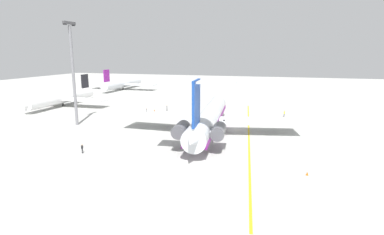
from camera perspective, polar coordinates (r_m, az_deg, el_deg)
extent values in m
plane|color=#ADADA8|center=(70.20, 8.35, -2.40)|extent=(333.40, 333.40, 0.00)
cylinder|color=silver|center=(67.31, 3.27, 0.17)|extent=(39.85, 8.17, 4.23)
cone|color=silver|center=(86.68, 4.95, 2.81)|extent=(4.79, 4.48, 4.06)
cone|color=silver|center=(48.20, 0.24, -4.14)|extent=(6.49, 4.19, 3.59)
cube|color=#7A197F|center=(67.51, 3.26, -0.62)|extent=(38.98, 8.16, 0.93)
cube|color=silver|center=(70.48, -5.48, 0.06)|extent=(6.69, 17.64, 0.42)
cube|color=silver|center=(67.86, 12.54, -0.64)|extent=(10.05, 18.59, 0.42)
cylinder|color=#515156|center=(54.70, -2.11, -2.26)|extent=(5.50, 2.97, 2.45)
cube|color=silver|center=(54.55, -1.35, -2.29)|extent=(3.29, 1.66, 0.51)
cylinder|color=#515156|center=(53.66, 5.01, -2.58)|extent=(5.50, 2.97, 2.45)
cube|color=silver|center=(53.73, 4.22, -2.54)|extent=(3.29, 1.66, 0.51)
cube|color=#19429E|center=(49.53, 0.80, 2.80)|extent=(5.74, 0.99, 7.48)
cube|color=silver|center=(49.36, -3.19, 6.77)|extent=(4.56, 6.53, 0.30)
cube|color=silver|center=(48.21, 4.72, 6.63)|extent=(4.56, 6.53, 0.30)
cylinder|color=black|center=(79.48, 4.37, 0.57)|extent=(0.46, 0.46, 3.21)
cylinder|color=black|center=(66.96, 0.23, -1.56)|extent=(0.46, 0.46, 3.21)
cylinder|color=black|center=(66.12, 6.01, -1.80)|extent=(0.46, 0.46, 3.21)
cylinder|color=white|center=(109.78, -23.19, 3.46)|extent=(30.74, 4.12, 3.67)
cone|color=white|center=(98.42, -28.71, 2.07)|extent=(3.05, 3.53, 3.49)
cube|color=white|center=(104.57, -19.37, 3.16)|extent=(5.54, 14.09, 0.44)
cube|color=white|center=(115.53, -26.62, 3.35)|extent=(5.54, 14.09, 0.44)
cube|color=black|center=(119.67, -19.49, 6.46)|extent=(4.01, 0.43, 5.00)
cylinder|color=black|center=(110.01, -23.12, 2.63)|extent=(0.44, 0.44, 2.47)
cylinder|color=silver|center=(151.38, -12.88, 6.28)|extent=(32.56, 4.08, 3.89)
cone|color=silver|center=(165.68, -10.11, 6.87)|extent=(3.20, 3.71, 3.70)
cube|color=silver|center=(156.22, -15.89, 6.15)|extent=(5.74, 14.89, 0.47)
cube|color=silver|center=(147.05, -9.67, 6.10)|extent=(5.74, 14.89, 0.47)
cube|color=#7A197F|center=(139.20, -15.76, 7.56)|extent=(4.25, 0.41, 5.31)
cylinder|color=black|center=(151.55, -12.85, 5.64)|extent=(0.47, 0.47, 2.62)
cylinder|color=black|center=(57.05, -19.96, -5.98)|extent=(0.10, 0.10, 0.81)
cylinder|color=black|center=(57.11, -19.84, -5.95)|extent=(0.10, 0.10, 0.81)
cylinder|color=#262628|center=(56.87, -19.95, -5.27)|extent=(0.27, 0.27, 0.64)
sphere|color=tan|center=(56.74, -19.99, -4.84)|extent=(0.25, 0.25, 0.25)
cylinder|color=#262628|center=(56.78, -20.11, -5.27)|extent=(0.07, 0.07, 0.54)
cylinder|color=#262628|center=(56.94, -19.80, -5.20)|extent=(0.07, 0.07, 0.54)
cylinder|color=black|center=(87.98, 16.95, 0.41)|extent=(0.10, 0.10, 0.84)
cylinder|color=black|center=(87.85, 16.91, 0.39)|extent=(0.10, 0.10, 0.84)
cylinder|color=yellow|center=(87.77, 16.96, 0.88)|extent=(0.28, 0.28, 0.66)
sphere|color=tan|center=(87.69, 16.98, 1.18)|extent=(0.26, 0.26, 0.26)
cylinder|color=yellow|center=(87.94, 17.00, 0.92)|extent=(0.08, 0.08, 0.56)
cylinder|color=yellow|center=(87.60, 16.92, 0.89)|extent=(0.08, 0.08, 0.56)
cylinder|color=black|center=(89.20, -8.52, 0.94)|extent=(0.10, 0.10, 0.79)
cylinder|color=black|center=(89.06, -8.51, 0.92)|extent=(0.10, 0.10, 0.79)
cylinder|color=gray|center=(89.00, -8.53, 1.38)|extent=(0.26, 0.26, 0.62)
sphere|color=#8C6647|center=(88.92, -8.54, 1.65)|extent=(0.25, 0.25, 0.25)
cylinder|color=gray|center=(89.16, -8.54, 1.42)|extent=(0.07, 0.07, 0.53)
cylinder|color=gray|center=(88.82, -8.52, 1.38)|extent=(0.07, 0.07, 0.53)
cylinder|color=black|center=(93.18, -4.77, 1.52)|extent=(0.10, 0.10, 0.84)
cylinder|color=black|center=(93.24, -4.69, 1.53)|extent=(0.10, 0.10, 0.84)
cylinder|color=gray|center=(93.08, -4.74, 1.98)|extent=(0.28, 0.28, 0.67)
sphere|color=#DBB28E|center=(93.00, -4.74, 2.27)|extent=(0.26, 0.26, 0.26)
cylinder|color=gray|center=(93.00, -4.84, 1.99)|extent=(0.08, 0.08, 0.57)
cylinder|color=gray|center=(93.14, -4.63, 2.01)|extent=(0.08, 0.08, 0.57)
cone|color=#EA590F|center=(47.56, 20.82, -9.80)|extent=(0.40, 0.40, 0.55)
cone|color=#EA590F|center=(93.02, -7.08, 1.36)|extent=(0.40, 0.40, 0.55)
cube|color=gold|center=(66.76, 10.63, -3.23)|extent=(74.25, 8.48, 0.01)
cylinder|color=slate|center=(78.25, -21.39, 7.16)|extent=(0.70, 0.70, 23.62)
cube|color=#424244|center=(78.35, -22.10, 16.15)|extent=(4.00, 0.60, 0.60)
cube|color=#2D2D30|center=(77.15, -22.79, 15.92)|extent=(0.70, 0.50, 0.44)
cube|color=#2D2D30|center=(79.51, -21.39, 15.88)|extent=(0.70, 0.50, 0.44)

